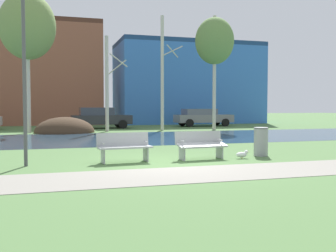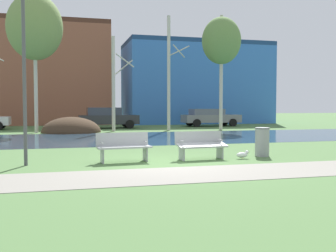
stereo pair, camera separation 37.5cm
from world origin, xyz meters
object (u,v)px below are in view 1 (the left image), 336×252
Objects in this scene: trash_bin at (261,141)px; parked_hatch_third_grey at (202,117)px; bench_left at (124,146)px; parked_sedan_second_dark at (100,117)px; seagull at (242,154)px; streetlamp at (23,33)px; bench_right at (201,144)px.

trash_bin is 0.20× the size of parked_hatch_third_grey.
parked_hatch_third_grey is (9.86, 18.72, 0.29)m from bench_left.
parked_hatch_third_grey is (5.21, 18.55, 0.27)m from trash_bin.
seagull is at bearing -82.57° from parked_sedan_second_dark.
parked_sedan_second_dark is at bearing 85.61° from bench_left.
streetlamp reaches higher than bench_left.
bench_left is 2.43m from bench_right.
bench_left is 4.24m from streetlamp.
bench_right is 0.34× the size of parked_hatch_third_grey.
seagull is at bearing -3.90° from bench_left.
bench_right is 17.98m from parked_sedan_second_dark.
seagull is 7.43m from streetlamp.
parked_sedan_second_dark is (-3.28, 17.78, 0.31)m from trash_bin.
seagull is 0.10× the size of parked_hatch_third_grey.
trash_bin is at bearing 24.89° from seagull.
bench_right is 1.39m from seagull.
parked_sedan_second_dark is at bearing -174.82° from parked_hatch_third_grey.
bench_left and bench_right have the same top height.
parked_sedan_second_dark is (1.38, 17.95, 0.34)m from bench_left.
parked_sedan_second_dark is (4.15, 17.96, -2.87)m from streetlamp.
bench_right is 2.23m from trash_bin.
streetlamp is at bearing -179.86° from bench_right.
bench_left is at bearing 176.10° from seagull.
seagull is at bearing -107.85° from parked_hatch_third_grey.
bench_left is 21.16m from parked_hatch_third_grey.
bench_left is 18.00m from parked_sedan_second_dark.
bench_left is 0.37× the size of parked_sedan_second_dark.
parked_hatch_third_grey is (8.48, 0.77, -0.05)m from parked_sedan_second_dark.
streetlamp is at bearing -103.00° from parked_sedan_second_dark.
trash_bin reaches higher than bench_left.
parked_sedan_second_dark is at bearing 93.36° from bench_right.
seagull is at bearing -2.13° from streetlamp.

